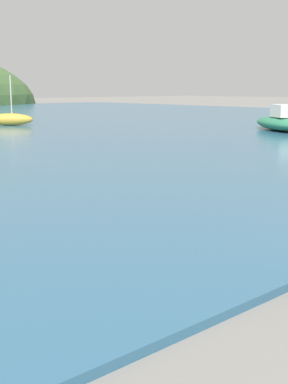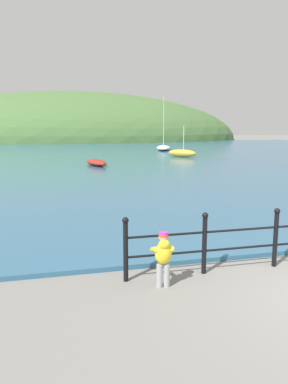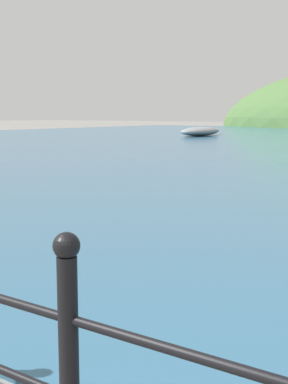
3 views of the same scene
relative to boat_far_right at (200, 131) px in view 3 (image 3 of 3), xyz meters
The scene contains 2 objects.
iron_railing 36.82m from the boat_far_right, 61.76° to the right, with size 6.25×0.12×1.21m.
boat_far_right is the anchor object (origin of this frame).
Camera 3 is at (1.22, -0.13, 1.71)m, focal length 50.00 mm.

